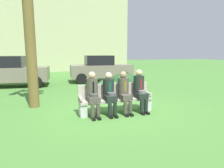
{
  "coord_description": "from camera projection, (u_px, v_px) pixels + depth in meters",
  "views": [
    {
      "loc": [
        -2.03,
        -5.76,
        1.87
      ],
      "look_at": [
        -0.04,
        0.13,
        0.85
      ],
      "focal_mm": 31.0,
      "sensor_mm": 36.0,
      "label": 1
    }
  ],
  "objects": [
    {
      "name": "shrub_near_bench",
      "position": [
        134.0,
        88.0,
        8.75
      ],
      "size": [
        0.85,
        0.78,
        0.53
      ],
      "primitive_type": "ellipsoid",
      "color": "#35522D",
      "rests_on": "ground"
    },
    {
      "name": "seated_man_centerleft",
      "position": [
        110.0,
        91.0,
        5.81
      ],
      "size": [
        0.34,
        0.72,
        1.28
      ],
      "color": "#1E2823",
      "rests_on": "ground"
    },
    {
      "name": "parked_car_far",
      "position": [
        101.0,
        69.0,
        12.48
      ],
      "size": [
        3.98,
        1.89,
        1.68
      ],
      "color": "slate",
      "rests_on": "ground"
    },
    {
      "name": "building_backdrop",
      "position": [
        57.0,
        24.0,
        21.56
      ],
      "size": [
        14.77,
        7.45,
        9.95
      ],
      "color": "#BBBF8F",
      "rests_on": "ground"
    },
    {
      "name": "shrub_far_lawn",
      "position": [
        124.0,
        82.0,
        9.56
      ],
      "size": [
        1.39,
        1.27,
        0.87
      ],
      "primitive_type": "ellipsoid",
      "color": "#265427",
      "rests_on": "ground"
    },
    {
      "name": "seated_man_leftmost",
      "position": [
        93.0,
        92.0,
        5.64
      ],
      "size": [
        0.34,
        0.72,
        1.31
      ],
      "color": "#4C473D",
      "rests_on": "ground"
    },
    {
      "name": "parked_car_near",
      "position": [
        10.0,
        72.0,
        10.51
      ],
      "size": [
        4.04,
        2.04,
        1.68
      ],
      "color": "slate",
      "rests_on": "ground"
    },
    {
      "name": "ground_plane",
      "position": [
        115.0,
        110.0,
        6.33
      ],
      "size": [
        80.0,
        80.0,
        0.0
      ],
      "primitive_type": "plane",
      "color": "#488035"
    },
    {
      "name": "park_bench",
      "position": [
        115.0,
        99.0,
        6.05
      ],
      "size": [
        2.29,
        0.44,
        0.9
      ],
      "color": "#B7AD9E",
      "rests_on": "ground"
    },
    {
      "name": "seated_man_centerright",
      "position": [
        124.0,
        90.0,
        5.96
      ],
      "size": [
        0.34,
        0.72,
        1.29
      ],
      "color": "#4C473D",
      "rests_on": "ground"
    },
    {
      "name": "seated_man_rightmost",
      "position": [
        140.0,
        88.0,
        6.13
      ],
      "size": [
        0.34,
        0.72,
        1.33
      ],
      "color": "#1E2823",
      "rests_on": "ground"
    },
    {
      "name": "shrub_mid_lawn",
      "position": [
        108.0,
        86.0,
        8.91
      ],
      "size": [
        1.04,
        0.96,
        0.65
      ],
      "primitive_type": "ellipsoid",
      "color": "#336735",
      "rests_on": "ground"
    }
  ]
}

